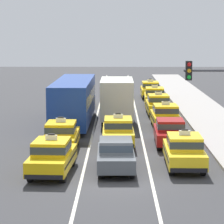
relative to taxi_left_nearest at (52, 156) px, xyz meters
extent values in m
plane|color=#353538|center=(3.06, -1.45, -0.88)|extent=(160.00, 160.00, 0.00)
cube|color=silver|center=(1.46, 18.55, -0.87)|extent=(0.14, 80.00, 0.01)
cube|color=silver|center=(4.66, 18.55, -0.87)|extent=(0.14, 80.00, 0.01)
cube|color=#9E9993|center=(10.26, 13.55, -0.80)|extent=(4.00, 90.00, 0.15)
cylinder|color=black|center=(-0.65, 1.62, -0.56)|extent=(0.28, 0.65, 0.64)
cylinder|color=black|center=(0.82, 1.54, -0.56)|extent=(0.28, 0.65, 0.64)
cylinder|color=black|center=(-0.82, -1.44, -0.56)|extent=(0.28, 0.65, 0.64)
cylinder|color=black|center=(0.65, -1.52, -0.56)|extent=(0.28, 0.65, 0.64)
cube|color=yellow|center=(0.00, 0.05, -0.21)|extent=(2.05, 4.59, 0.70)
cube|color=black|center=(0.00, 0.05, -0.16)|extent=(2.05, 4.23, 0.10)
cube|color=yellow|center=(-0.01, -0.10, 0.46)|extent=(1.71, 2.19, 0.64)
cube|color=#2D3842|center=(-0.01, -0.10, 0.46)|extent=(1.73, 2.21, 0.35)
cube|color=white|center=(-0.01, -0.10, 0.90)|extent=(0.57, 0.15, 0.24)
cube|color=black|center=(-0.01, -0.10, 1.05)|extent=(0.33, 0.13, 0.06)
cube|color=black|center=(0.13, 2.26, -0.46)|extent=(1.72, 0.23, 0.20)
cube|color=black|center=(-0.12, -2.16, -0.46)|extent=(1.72, 0.23, 0.20)
cylinder|color=black|center=(-0.81, 6.72, -0.56)|extent=(0.24, 0.64, 0.64)
cylinder|color=black|center=(0.67, 6.72, -0.56)|extent=(0.24, 0.64, 0.64)
cylinder|color=black|center=(-0.81, 3.66, -0.56)|extent=(0.24, 0.64, 0.64)
cylinder|color=black|center=(0.66, 3.66, -0.56)|extent=(0.24, 0.64, 0.64)
cube|color=yellow|center=(-0.07, 5.19, -0.21)|extent=(1.81, 4.50, 0.70)
cube|color=black|center=(-0.07, 5.19, -0.16)|extent=(1.83, 4.14, 0.10)
cube|color=yellow|center=(-0.07, 5.04, 0.46)|extent=(1.60, 2.10, 0.64)
cube|color=#2D3842|center=(-0.07, 5.04, 0.46)|extent=(1.62, 2.12, 0.35)
cube|color=white|center=(-0.07, 5.04, 0.90)|extent=(0.56, 0.12, 0.24)
cube|color=black|center=(-0.07, 5.04, 1.05)|extent=(0.32, 0.11, 0.06)
cube|color=black|center=(-0.07, 7.40, -0.46)|extent=(1.71, 0.14, 0.20)
cube|color=black|center=(-0.08, 2.98, -0.46)|extent=(1.71, 0.14, 0.20)
cylinder|color=black|center=(-1.02, 17.61, -0.56)|extent=(0.25, 0.64, 0.64)
cylinder|color=black|center=(0.98, 17.59, -0.56)|extent=(0.25, 0.64, 0.64)
cylinder|color=black|center=(-1.09, 10.89, -0.56)|extent=(0.25, 0.64, 0.64)
cylinder|color=black|center=(0.91, 10.87, -0.56)|extent=(0.25, 0.64, 0.64)
cube|color=navy|center=(-0.06, 14.24, 0.89)|extent=(2.62, 11.23, 2.90)
cube|color=#2D3842|center=(-0.06, 14.24, 1.14)|extent=(2.63, 10.78, 0.84)
cube|color=black|center=(0.00, 19.79, 2.09)|extent=(2.13, 0.10, 0.36)
cylinder|color=black|center=(-0.81, 25.56, -0.56)|extent=(0.24, 0.64, 0.64)
cylinder|color=black|center=(0.67, 25.55, -0.56)|extent=(0.24, 0.64, 0.64)
cylinder|color=black|center=(-0.82, 22.50, -0.56)|extent=(0.24, 0.64, 0.64)
cylinder|color=black|center=(0.66, 22.49, -0.56)|extent=(0.24, 0.64, 0.64)
cube|color=yellow|center=(-0.08, 24.03, -0.21)|extent=(1.82, 4.51, 0.70)
cube|color=black|center=(-0.08, 24.03, -0.16)|extent=(1.84, 4.15, 0.10)
cube|color=yellow|center=(-0.08, 23.88, 0.46)|extent=(1.61, 2.11, 0.64)
cube|color=#2D3842|center=(-0.08, 23.88, 0.46)|extent=(1.63, 2.13, 0.35)
cube|color=white|center=(-0.08, 23.88, 0.90)|extent=(0.56, 0.12, 0.24)
cube|color=black|center=(-0.08, 23.88, 1.05)|extent=(0.32, 0.11, 0.06)
cube|color=black|center=(-0.07, 26.24, -0.46)|extent=(1.71, 0.15, 0.20)
cube|color=black|center=(-0.09, 21.82, -0.46)|extent=(1.71, 0.15, 0.20)
cylinder|color=black|center=(2.27, 2.04, -0.56)|extent=(0.25, 0.64, 0.64)
cylinder|color=black|center=(3.72, 2.07, -0.56)|extent=(0.25, 0.64, 0.64)
cylinder|color=black|center=(2.33, -0.80, -0.56)|extent=(0.25, 0.64, 0.64)
cylinder|color=black|center=(3.77, -0.77, -0.56)|extent=(0.25, 0.64, 0.64)
cube|color=#4C5156|center=(3.02, 0.63, -0.23)|extent=(1.84, 4.33, 0.66)
cube|color=#4C5156|center=(3.02, 0.53, 0.40)|extent=(1.60, 1.93, 0.60)
cube|color=#2D3842|center=(3.02, 0.53, 0.40)|extent=(1.62, 1.95, 0.33)
cylinder|color=black|center=(2.38, 8.21, -0.56)|extent=(0.25, 0.64, 0.64)
cylinder|color=black|center=(3.86, 8.23, -0.56)|extent=(0.25, 0.64, 0.64)
cylinder|color=black|center=(2.42, 5.15, -0.56)|extent=(0.25, 0.64, 0.64)
cylinder|color=black|center=(3.89, 5.17, -0.56)|extent=(0.25, 0.64, 0.64)
cube|color=yellow|center=(3.14, 6.69, -0.21)|extent=(1.86, 4.52, 0.70)
cube|color=black|center=(3.14, 6.69, -0.16)|extent=(1.87, 4.16, 0.10)
cube|color=yellow|center=(3.14, 6.54, 0.46)|extent=(1.63, 2.12, 0.64)
cube|color=#2D3842|center=(3.14, 6.54, 0.46)|extent=(1.65, 2.14, 0.35)
cube|color=white|center=(3.14, 6.54, 0.90)|extent=(0.56, 0.13, 0.24)
cube|color=black|center=(3.14, 6.54, 1.05)|extent=(0.32, 0.11, 0.06)
cube|color=black|center=(3.11, 8.90, -0.46)|extent=(1.71, 0.16, 0.20)
cube|color=black|center=(3.16, 4.48, -0.46)|extent=(1.71, 0.16, 0.20)
cylinder|color=black|center=(2.10, 16.43, -0.56)|extent=(0.24, 0.64, 0.64)
cylinder|color=black|center=(4.00, 16.43, -0.56)|extent=(0.24, 0.64, 0.64)
cylinder|color=black|center=(2.10, 12.53, -0.56)|extent=(0.24, 0.64, 0.64)
cylinder|color=black|center=(4.00, 12.53, -0.56)|extent=(0.24, 0.64, 0.64)
cube|color=#194C8C|center=(3.05, 17.41, 0.49)|extent=(2.10, 2.20, 2.10)
cube|color=#2D3842|center=(3.05, 18.48, 0.79)|extent=(1.93, 0.06, 0.76)
cube|color=beige|center=(3.05, 14.15, 1.04)|extent=(2.30, 5.20, 2.70)
cylinder|color=black|center=(2.23, 23.07, -0.56)|extent=(0.25, 0.64, 0.64)
cylinder|color=black|center=(3.71, 23.09, -0.56)|extent=(0.25, 0.64, 0.64)
cylinder|color=black|center=(2.27, 20.01, -0.56)|extent=(0.25, 0.64, 0.64)
cylinder|color=black|center=(3.75, 20.03, -0.56)|extent=(0.25, 0.64, 0.64)
cube|color=yellow|center=(2.99, 21.55, -0.21)|extent=(1.86, 4.52, 0.70)
cube|color=black|center=(2.99, 21.55, -0.16)|extent=(1.88, 4.16, 0.10)
cube|color=yellow|center=(2.99, 21.40, 0.46)|extent=(1.63, 2.12, 0.64)
cube|color=#2D3842|center=(2.99, 21.40, 0.46)|extent=(1.65, 2.14, 0.35)
cube|color=white|center=(2.99, 21.40, 0.90)|extent=(0.56, 0.13, 0.24)
cube|color=black|center=(2.99, 21.40, 1.05)|extent=(0.32, 0.11, 0.06)
cube|color=black|center=(2.96, 23.76, -0.46)|extent=(1.71, 0.16, 0.20)
cube|color=black|center=(3.02, 19.34, -0.46)|extent=(1.71, 0.16, 0.20)
cylinder|color=black|center=(5.69, 2.86, -0.56)|extent=(0.25, 0.64, 0.64)
cylinder|color=black|center=(7.17, 2.84, -0.56)|extent=(0.25, 0.64, 0.64)
cylinder|color=black|center=(5.65, -0.20, -0.56)|extent=(0.25, 0.64, 0.64)
cylinder|color=black|center=(7.12, -0.22, -0.56)|extent=(0.25, 0.64, 0.64)
cube|color=yellow|center=(6.41, 1.32, -0.21)|extent=(1.86, 4.53, 0.70)
cube|color=black|center=(6.41, 1.32, -0.16)|extent=(1.88, 4.17, 0.10)
cube|color=yellow|center=(6.41, 1.17, 0.46)|extent=(1.63, 2.12, 0.64)
cube|color=#2D3842|center=(6.41, 1.17, 0.46)|extent=(1.65, 2.14, 0.35)
cube|color=white|center=(6.41, 1.17, 0.90)|extent=(0.56, 0.13, 0.24)
cube|color=black|center=(6.41, 1.17, 1.05)|extent=(0.32, 0.11, 0.06)
cube|color=black|center=(6.44, 3.53, -0.46)|extent=(1.71, 0.16, 0.20)
cube|color=black|center=(6.38, -0.89, -0.46)|extent=(1.71, 0.16, 0.20)
cylinder|color=black|center=(5.51, 8.11, -0.56)|extent=(0.25, 0.64, 0.64)
cylinder|color=black|center=(6.96, 8.08, -0.56)|extent=(0.25, 0.64, 0.64)
cylinder|color=black|center=(5.46, 5.27, -0.56)|extent=(0.25, 0.64, 0.64)
cylinder|color=black|center=(6.90, 5.25, -0.56)|extent=(0.25, 0.64, 0.64)
cube|color=maroon|center=(6.21, 6.68, -0.23)|extent=(1.84, 4.33, 0.66)
cube|color=maroon|center=(6.21, 6.58, 0.40)|extent=(1.59, 1.93, 0.60)
cube|color=#2D3842|center=(6.21, 6.58, 0.40)|extent=(1.61, 1.95, 0.33)
cylinder|color=black|center=(5.67, 14.19, -0.56)|extent=(0.25, 0.64, 0.64)
cylinder|color=black|center=(7.14, 14.22, -0.56)|extent=(0.25, 0.64, 0.64)
cylinder|color=black|center=(5.72, 11.13, -0.56)|extent=(0.25, 0.64, 0.64)
cylinder|color=black|center=(7.19, 11.16, -0.56)|extent=(0.25, 0.64, 0.64)
cube|color=yellow|center=(6.43, 12.67, -0.21)|extent=(1.87, 4.53, 0.70)
cube|color=black|center=(6.43, 12.67, -0.16)|extent=(1.89, 4.17, 0.10)
cube|color=yellow|center=(6.43, 12.52, 0.46)|extent=(1.63, 2.13, 0.64)
cube|color=#2D3842|center=(6.43, 12.52, 0.46)|extent=(1.65, 2.15, 0.35)
cube|color=white|center=(6.43, 12.52, 0.90)|extent=(0.56, 0.13, 0.24)
cube|color=black|center=(6.43, 12.52, 1.05)|extent=(0.32, 0.12, 0.06)
cube|color=black|center=(6.39, 14.88, -0.46)|extent=(1.71, 0.17, 0.20)
cube|color=black|center=(6.47, 10.46, -0.46)|extent=(1.71, 0.17, 0.20)
cylinder|color=black|center=(5.62, 20.29, -0.56)|extent=(0.25, 0.64, 0.64)
cylinder|color=black|center=(7.09, 20.31, -0.56)|extent=(0.25, 0.64, 0.64)
cylinder|color=black|center=(5.65, 17.23, -0.56)|extent=(0.25, 0.64, 0.64)
cylinder|color=black|center=(7.12, 17.25, -0.56)|extent=(0.25, 0.64, 0.64)
cube|color=yellow|center=(6.37, 18.77, -0.21)|extent=(1.85, 4.52, 0.70)
cube|color=black|center=(6.37, 18.77, -0.16)|extent=(1.86, 4.16, 0.10)
cube|color=yellow|center=(6.37, 18.62, 0.46)|extent=(1.62, 2.12, 0.64)
cube|color=#2D3842|center=(6.37, 18.62, 0.46)|extent=(1.64, 2.14, 0.35)
cube|color=white|center=(6.37, 18.62, 0.90)|extent=(0.56, 0.13, 0.24)
cube|color=black|center=(6.37, 18.62, 1.05)|extent=(0.32, 0.11, 0.06)
cube|color=black|center=(6.35, 20.98, -0.46)|extent=(1.71, 0.16, 0.20)
cube|color=black|center=(6.39, 16.56, -0.46)|extent=(1.71, 0.16, 0.20)
cylinder|color=black|center=(5.76, 25.98, -0.56)|extent=(0.26, 0.65, 0.64)
cylinder|color=black|center=(7.24, 25.93, -0.56)|extent=(0.26, 0.65, 0.64)
cylinder|color=black|center=(5.66, 22.92, -0.56)|extent=(0.26, 0.65, 0.64)
cylinder|color=black|center=(7.14, 22.87, -0.56)|extent=(0.26, 0.65, 0.64)
cube|color=yellow|center=(6.45, 24.42, -0.21)|extent=(1.94, 4.56, 0.70)
cube|color=black|center=(6.45, 24.42, -0.16)|extent=(1.95, 4.20, 0.10)
cube|color=yellow|center=(6.44, 24.27, 0.46)|extent=(1.67, 2.15, 0.64)
cube|color=#2D3842|center=(6.44, 24.27, 0.46)|extent=(1.69, 2.17, 0.35)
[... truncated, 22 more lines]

